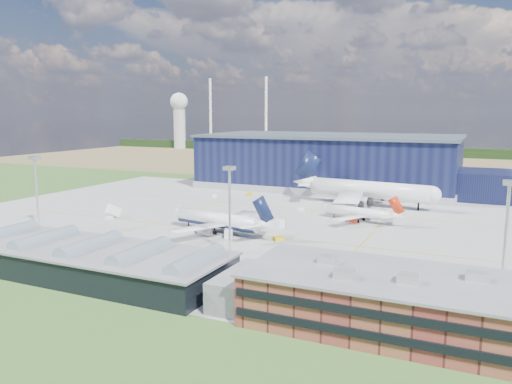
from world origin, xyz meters
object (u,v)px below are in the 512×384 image
light_mast_east (507,217)px  gse_tug_c (250,194)px  light_mast_west (36,180)px  gse_tug_b (279,238)px  light_mast_center (230,195)px  airliner_navy (217,212)px  gse_van_c (266,274)px  gse_van_b (229,233)px  gse_cart_b (214,196)px  car_b (436,306)px  airliner_widebody (370,181)px  airliner_red (359,207)px  ops_building (379,299)px  airstair (114,213)px  gse_van_a (275,223)px  gse_cart_a (301,210)px  car_a (370,296)px  gse_tug_a (116,243)px  hangar (335,164)px

light_mast_east → gse_tug_c: size_ratio=7.03×
light_mast_west → gse_tug_b: (77.11, 16.64, -14.79)m
light_mast_center → airliner_navy: bearing=127.6°
light_mast_west → gse_van_c: size_ratio=4.21×
gse_van_b → gse_van_c: (25.50, -30.26, 0.14)m
gse_cart_b → car_b: size_ratio=0.90×
airliner_widebody → airliner_red: bearing=-77.2°
gse_tug_b → airliner_navy: bearing=-143.9°
airliner_red → airliner_widebody: size_ratio=0.49×
ops_building → gse_tug_b: ops_building is taller
ops_building → light_mast_west: 119.33m
light_mast_center → gse_tug_b: (7.11, 16.64, -14.79)m
airliner_red → gse_van_c: 68.25m
airliner_widebody → airstair: airliner_widebody is taller
gse_van_a → car_b: bearing=-114.7°
gse_cart_b → gse_tug_c: bearing=-1.1°
airliner_navy → gse_tug_b: airliner_navy is taller
airliner_widebody → gse_tug_b: size_ratio=20.98×
light_mast_center → gse_van_b: light_mast_center is taller
gse_van_b → car_b: (61.43, -32.26, -0.60)m
gse_cart_b → gse_cart_a: bearing=-61.3°
gse_cart_a → car_b: (55.34, -78.75, -0.04)m
ops_building → car_a: 13.35m
light_mast_west → gse_van_b: light_mast_west is taller
gse_van_a → gse_van_c: 51.29m
gse_tug_c → airstair: bearing=-131.5°
gse_tug_a → gse_cart_a: gse_tug_a is taller
ops_building → gse_tug_b: (-37.89, 46.65, -4.15)m
gse_van_b → airstair: 50.23m
airliner_navy → car_a: (54.86, -36.00, -5.85)m
gse_cart_b → gse_van_c: size_ratio=0.57×
light_mast_west → airliner_navy: size_ratio=0.58×
light_mast_center → gse_tug_c: (-34.97, 85.21, -14.72)m
gse_tug_a → airstair: airstair is taller
gse_van_a → car_b: size_ratio=1.78×
hangar → gse_tug_b: size_ratio=49.18×
light_mast_center → airstair: bearing=159.5°
ops_building → airliner_widebody: airliner_widebody is taller
airliner_navy → gse_van_a: size_ratio=6.47×
airliner_red → hangar: bearing=-53.7°
ops_building → car_b: 15.26m
gse_cart_b → car_b: 135.92m
gse_tug_b → gse_van_c: (10.39, -32.64, 0.67)m
gse_van_c → car_a: gse_van_c is taller
light_mast_center → airstair: size_ratio=4.56×
gse_tug_c → car_a: size_ratio=0.98×
light_mast_center → gse_cart_a: light_mast_center is taller
light_mast_center → car_a: bearing=-23.7°
gse_van_a → light_mast_west: bearing=132.9°
airliner_red → gse_tug_b: bearing=81.5°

